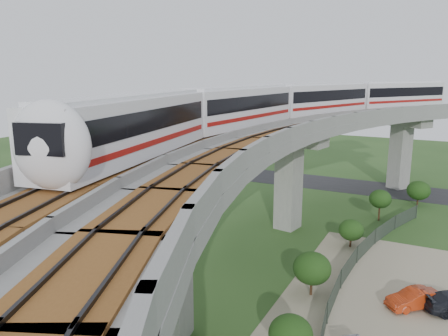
% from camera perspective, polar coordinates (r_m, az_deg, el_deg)
% --- Properties ---
extents(ground, '(160.00, 160.00, 0.00)m').
position_cam_1_polar(ground, '(35.94, 1.33, -12.64)').
color(ground, '#294A1D').
rests_on(ground, ground).
extents(dirt_lot, '(18.00, 26.00, 0.04)m').
position_cam_1_polar(dirt_lot, '(31.32, 24.55, -17.82)').
color(dirt_lot, gray).
rests_on(dirt_lot, ground).
extents(asphalt_road, '(60.00, 8.00, 0.03)m').
position_cam_1_polar(asphalt_road, '(62.89, 13.24, -1.93)').
color(asphalt_road, '#232326').
rests_on(asphalt_road, ground).
extents(viaduct, '(19.58, 73.98, 11.40)m').
position_cam_1_polar(viaduct, '(31.71, 7.68, 1.09)').
color(viaduct, '#99968E').
rests_on(viaduct, ground).
extents(metro_train, '(17.43, 60.10, 3.64)m').
position_cam_1_polar(metro_train, '(43.03, 10.06, 8.34)').
color(metro_train, silver).
rests_on(metro_train, ground).
extents(fence, '(3.87, 38.73, 1.50)m').
position_cam_1_polar(fence, '(33.03, 17.27, -14.16)').
color(fence, '#2D382D').
rests_on(fence, ground).
extents(tree_0, '(2.62, 2.62, 2.96)m').
position_cam_1_polar(tree_0, '(55.33, 24.07, -2.69)').
color(tree_0, '#382314').
rests_on(tree_0, ground).
extents(tree_1, '(2.25, 2.25, 3.32)m').
position_cam_1_polar(tree_1, '(48.21, 19.73, -3.82)').
color(tree_1, '#382314').
rests_on(tree_1, ground).
extents(tree_2, '(2.19, 2.19, 2.54)m').
position_cam_1_polar(tree_2, '(40.44, 16.28, -7.78)').
color(tree_2, '#382314').
rests_on(tree_2, ground).
extents(tree_3, '(2.63, 2.63, 3.14)m').
position_cam_1_polar(tree_3, '(31.37, 11.43, -12.72)').
color(tree_3, '#382314').
rests_on(tree_3, ground).
extents(tree_4, '(2.25, 2.25, 3.34)m').
position_cam_1_polar(tree_4, '(23.60, 8.70, -20.68)').
color(tree_4, '#382314').
rests_on(tree_4, ground).
extents(car_red, '(3.67, 3.57, 1.25)m').
position_cam_1_polar(car_red, '(32.43, 23.63, -15.36)').
color(car_red, '#AA2E0F').
rests_on(car_red, dirt_lot).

